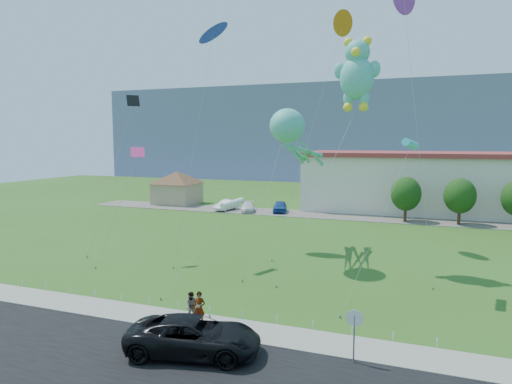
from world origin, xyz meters
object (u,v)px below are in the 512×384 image
Objects in this scene: parked_car_silver at (227,205)px; parked_car_blue at (280,207)px; suv at (194,336)px; parked_car_white at (248,207)px; teddy_bear_kite at (357,72)px; octopus_kite at (292,137)px; pavilion at (177,184)px; stop_sign at (354,323)px; pedestrian_left at (199,308)px; pedestrian_right at (192,306)px.

parked_car_blue is at bearing 19.84° from parked_car_silver.
suv reaches higher than parked_car_silver.
parked_car_white is 0.97× the size of parked_car_blue.
suv is 0.35× the size of teddy_bear_kite.
octopus_kite is 0.75× the size of teddy_bear_kite.
teddy_bear_kite is at bearing -70.22° from parked_car_white.
octopus_kite is at bearing -44.90° from pavilion.
stop_sign is 42.59m from parked_car_blue.
stop_sign is at bearing -82.30° from parked_car_blue.
pedestrian_left reaches higher than parked_car_silver.
pedestrian_right is (-8.97, 1.68, -1.00)m from stop_sign.
parked_car_blue is at bearing -8.74° from pavilion.
parked_car_blue is (-15.89, 39.50, -1.06)m from stop_sign.
pedestrian_right is at bearing 16.78° from suv.
pedestrian_right reaches higher than parked_car_white.
suv is 1.40× the size of parked_car_blue.
teddy_bear_kite is at bearing 62.32° from pedestrian_right.
pedestrian_left is 39.08m from parked_car_white.
parked_car_silver is at bearing 105.27° from pedestrian_left.
parked_car_white is (-20.21, 38.51, -1.19)m from stop_sign.
pedestrian_left is 0.78m from pedestrian_right.
pavilion reaches higher than parked_car_blue.
parked_car_white is 0.24× the size of teddy_bear_kite.
parked_car_white is at bearing 4.98° from suv.
suv is 43.58m from parked_car_silver.
parked_car_white is 4.43m from parked_car_blue.
stop_sign reaches higher than pedestrian_right.
suv is 1.44× the size of parked_car_white.
octopus_kite reaches higher than stop_sign.
teddy_bear_kite is at bearing -33.81° from parked_car_silver.
parked_car_white is (-13.23, 40.29, -0.23)m from suv.
pavilion is 0.70× the size of octopus_kite.
suv is 42.22m from parked_car_blue.
parked_car_blue is (17.61, -2.71, -2.22)m from pavilion.
pavilion is at bearing 145.63° from parked_car_white.
stop_sign is 19.85m from octopus_kite.
pedestrian_right is 17.42m from octopus_kite.
stop_sign is 0.57× the size of parked_car_blue.
pedestrian_left reaches higher than parked_car_white.
parked_car_blue is 0.33× the size of octopus_kite.
parked_car_blue is 30.21m from teddy_bear_kite.
parked_car_white is at bearing 102.90° from pedestrian_right.
pedestrian_right is at bearing -113.60° from teddy_bear_kite.
teddy_bear_kite is (5.76, 15.10, 13.99)m from pedestrian_left.
parked_car_white is at bearing 128.62° from teddy_bear_kite.
pedestrian_left is 17.65m from octopus_kite.
parked_car_silver is (10.02, -3.64, -2.24)m from pavilion.
parked_car_silver is 1.03× the size of parked_car_white.
suv is at bearing -64.09° from pedestrian_right.
parked_car_silver is (-23.48, 38.57, -1.09)m from stop_sign.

